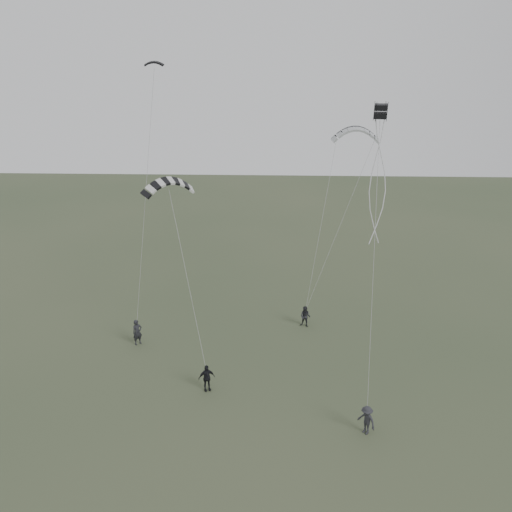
{
  "coord_description": "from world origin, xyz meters",
  "views": [
    {
      "loc": [
        1.93,
        -26.16,
        18.94
      ],
      "look_at": [
        0.59,
        5.61,
        7.14
      ],
      "focal_mm": 35.0,
      "sensor_mm": 36.0,
      "label": 1
    }
  ],
  "objects_px": {
    "flyer_left": "(137,332)",
    "kite_pale_large": "(356,129)",
    "flyer_right": "(305,317)",
    "flyer_center": "(207,378)",
    "kite_dark_small": "(154,62)",
    "kite_box": "(381,111)",
    "flyer_far": "(366,420)",
    "kite_striped": "(168,181)"
  },
  "relations": [
    {
      "from": "flyer_left",
      "to": "flyer_far",
      "type": "distance_m",
      "value": 17.7
    },
    {
      "from": "kite_striped",
      "to": "flyer_left",
      "type": "bearing_deg",
      "value": 137.9
    },
    {
      "from": "flyer_center",
      "to": "kite_striped",
      "type": "bearing_deg",
      "value": 97.54
    },
    {
      "from": "flyer_right",
      "to": "kite_pale_large",
      "type": "relative_size",
      "value": 0.46
    },
    {
      "from": "flyer_center",
      "to": "kite_dark_small",
      "type": "relative_size",
      "value": 1.32
    },
    {
      "from": "flyer_far",
      "to": "kite_striped",
      "type": "bearing_deg",
      "value": -167.32
    },
    {
      "from": "flyer_center",
      "to": "kite_striped",
      "type": "distance_m",
      "value": 12.77
    },
    {
      "from": "flyer_left",
      "to": "kite_dark_small",
      "type": "height_order",
      "value": "kite_dark_small"
    },
    {
      "from": "kite_box",
      "to": "flyer_far",
      "type": "bearing_deg",
      "value": -85.28
    },
    {
      "from": "kite_dark_small",
      "to": "kite_striped",
      "type": "distance_m",
      "value": 9.44
    },
    {
      "from": "kite_pale_large",
      "to": "kite_box",
      "type": "xyz_separation_m",
      "value": [
        -0.44,
        -11.32,
        2.15
      ]
    },
    {
      "from": "kite_striped",
      "to": "kite_box",
      "type": "distance_m",
      "value": 13.71
    },
    {
      "from": "flyer_left",
      "to": "flyer_right",
      "type": "xyz_separation_m",
      "value": [
        12.46,
        3.25,
        -0.12
      ]
    },
    {
      "from": "flyer_right",
      "to": "flyer_far",
      "type": "distance_m",
      "value": 12.61
    },
    {
      "from": "flyer_right",
      "to": "flyer_far",
      "type": "relative_size",
      "value": 0.98
    },
    {
      "from": "flyer_right",
      "to": "flyer_center",
      "type": "distance_m",
      "value": 10.92
    },
    {
      "from": "flyer_left",
      "to": "kite_box",
      "type": "distance_m",
      "value": 22.58
    },
    {
      "from": "flyer_left",
      "to": "kite_pale_large",
      "type": "bearing_deg",
      "value": -12.83
    },
    {
      "from": "kite_pale_large",
      "to": "flyer_right",
      "type": "bearing_deg",
      "value": -126.33
    },
    {
      "from": "flyer_center",
      "to": "kite_box",
      "type": "height_order",
      "value": "kite_box"
    },
    {
      "from": "flyer_center",
      "to": "kite_pale_large",
      "type": "bearing_deg",
      "value": 31.39
    },
    {
      "from": "flyer_far",
      "to": "flyer_center",
      "type": "bearing_deg",
      "value": -153.12
    },
    {
      "from": "kite_dark_small",
      "to": "flyer_far",
      "type": "bearing_deg",
      "value": -49.68
    },
    {
      "from": "flyer_right",
      "to": "kite_striped",
      "type": "height_order",
      "value": "kite_striped"
    },
    {
      "from": "flyer_left",
      "to": "flyer_center",
      "type": "xyz_separation_m",
      "value": [
        5.84,
        -5.44,
        -0.08
      ]
    },
    {
      "from": "flyer_left",
      "to": "kite_pale_large",
      "type": "height_order",
      "value": "kite_pale_large"
    },
    {
      "from": "kite_box",
      "to": "kite_dark_small",
      "type": "bearing_deg",
      "value": 159.47
    },
    {
      "from": "flyer_center",
      "to": "kite_pale_large",
      "type": "xyz_separation_m",
      "value": [
        10.34,
        13.65,
        13.82
      ]
    },
    {
      "from": "kite_box",
      "to": "flyer_left",
      "type": "bearing_deg",
      "value": 178.66
    },
    {
      "from": "flyer_left",
      "to": "kite_dark_small",
      "type": "relative_size",
      "value": 1.44
    },
    {
      "from": "kite_pale_large",
      "to": "flyer_center",
      "type": "bearing_deg",
      "value": -126.59
    },
    {
      "from": "kite_striped",
      "to": "kite_box",
      "type": "height_order",
      "value": "kite_box"
    },
    {
      "from": "flyer_right",
      "to": "flyer_far",
      "type": "xyz_separation_m",
      "value": [
        2.75,
        -12.31,
        0.02
      ]
    },
    {
      "from": "kite_dark_small",
      "to": "kite_pale_large",
      "type": "height_order",
      "value": "kite_dark_small"
    },
    {
      "from": "flyer_far",
      "to": "kite_box",
      "type": "relative_size",
      "value": 2.34
    },
    {
      "from": "flyer_left",
      "to": "flyer_right",
      "type": "height_order",
      "value": "flyer_left"
    },
    {
      "from": "flyer_left",
      "to": "flyer_center",
      "type": "distance_m",
      "value": 7.99
    },
    {
      "from": "flyer_far",
      "to": "kite_pale_large",
      "type": "xyz_separation_m",
      "value": [
        0.98,
        17.27,
        13.85
      ]
    },
    {
      "from": "flyer_center",
      "to": "kite_pale_large",
      "type": "height_order",
      "value": "kite_pale_large"
    },
    {
      "from": "kite_dark_small",
      "to": "kite_pale_large",
      "type": "bearing_deg",
      "value": 7.17
    },
    {
      "from": "flyer_right",
      "to": "kite_striped",
      "type": "xyz_separation_m",
      "value": [
        -9.38,
        -3.71,
        11.48
      ]
    },
    {
      "from": "kite_dark_small",
      "to": "kite_box",
      "type": "bearing_deg",
      "value": -34.03
    }
  ]
}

